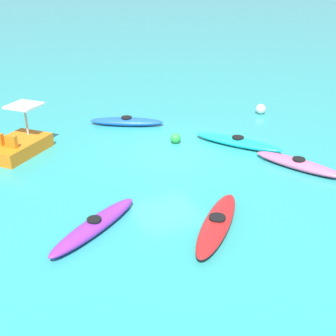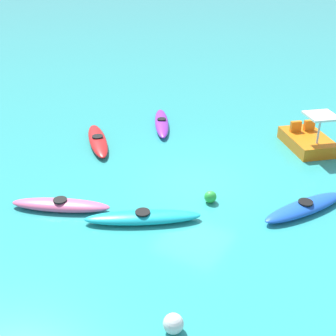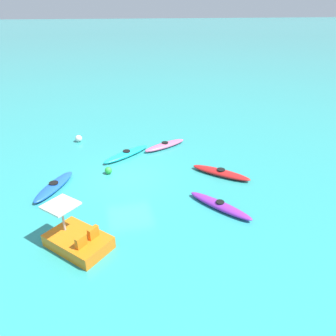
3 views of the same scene
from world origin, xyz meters
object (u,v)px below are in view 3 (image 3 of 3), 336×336
Objects in this scene: buoy_white at (79,138)px; kayak_red at (221,173)px; kayak_cyan at (127,154)px; kayak_pink at (165,145)px; buoy_green at (108,170)px; pedal_boat_orange at (78,240)px; kayak_purple at (220,205)px; kayak_blue at (54,186)px.

kayak_red is at bearing 47.72° from buoy_white.
kayak_cyan and kayak_pink have the same top height.
kayak_red is 7.10× the size of buoy_green.
pedal_boat_orange is at bearing -32.54° from kayak_pink.
pedal_boat_orange is 5.94m from buoy_green.
pedal_boat_orange is (8.52, -5.44, 0.17)m from kayak_pink.
pedal_boat_orange reaches higher than buoy_white.
buoy_white reaches higher than kayak_purple.
kayak_red is 10.23m from buoy_white.
kayak_red is 0.91× the size of kayak_pink.
kayak_cyan is at bearing -128.48° from kayak_red.
pedal_boat_orange is (7.78, -2.83, 0.17)m from kayak_cyan.
buoy_white reaches higher than kayak_red.
kayak_cyan is at bearing 159.99° from pedal_boat_orange.
buoy_white is (-3.16, -2.89, 0.07)m from kayak_cyan.
kayak_red is 8.54m from pedal_boat_orange.
kayak_cyan is at bearing 126.94° from kayak_blue.
pedal_boat_orange reaches higher than kayak_blue.
kayak_red is 4.92m from kayak_pink.
kayak_pink is (-0.75, 2.61, 0.00)m from kayak_cyan.
pedal_boat_orange is at bearing 0.31° from buoy_white.
kayak_blue is 4.89m from pedal_boat_orange.
kayak_pink is 10.11m from pedal_boat_orange.
buoy_green is (2.79, -3.87, 0.04)m from kayak_pink.
kayak_red and kayak_blue have the same top height.
kayak_blue is 8.29m from kayak_purple.
kayak_cyan is 8.21× the size of buoy_green.
kayak_red is 0.91× the size of kayak_blue.
buoy_green is at bearing 164.72° from pedal_boat_orange.
buoy_white reaches higher than buoy_green.
kayak_red is at bearing 156.73° from kayak_purple.
pedal_boat_orange reaches higher than kayak_pink.
kayak_blue and kayak_cyan have the same top height.
kayak_pink is 4.77m from buoy_green.
kayak_cyan is 1.05× the size of kayak_pink.
buoy_white is (-9.84, -6.29, 0.07)m from kayak_purple.
buoy_green is (-1.67, -5.94, 0.04)m from kayak_red.
kayak_blue is at bearing -116.00° from kayak_purple.
kayak_pink is at bearing 119.67° from kayak_blue.
pedal_boat_orange is at bearing -80.03° from kayak_purple.
kayak_blue is 0.95× the size of kayak_cyan.
kayak_cyan is at bearing 148.22° from buoy_green.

